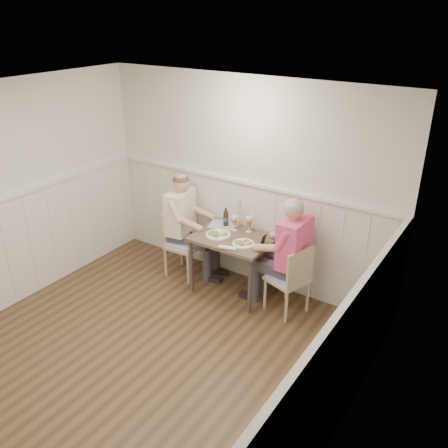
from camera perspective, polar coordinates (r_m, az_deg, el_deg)
name	(u,v)px	position (r m, az deg, el deg)	size (l,w,h in m)	color
ground_plane	(126,372)	(5.01, -11.68, -17.02)	(4.50, 4.50, 0.00)	#422E1D
room_shell	(111,234)	(4.16, -13.46, -1.21)	(4.04, 4.54, 2.60)	silver
wainscot	(167,282)	(4.99, -6.85, -6.89)	(4.00, 4.49, 1.34)	silver
dining_table	(233,244)	(5.77, 1.09, -2.45)	(0.95, 0.70, 0.75)	brown
chair_right	(291,277)	(5.50, 8.05, -6.35)	(0.52, 0.52, 0.87)	tan
chair_left	(181,240)	(6.25, -5.25, -1.97)	(0.44, 0.44, 0.90)	tan
man_in_pink	(289,263)	(5.52, 7.85, -4.71)	(0.66, 0.46, 1.43)	#3F3F47
diner_cream	(184,232)	(6.26, -4.84, -0.91)	(0.70, 0.50, 1.41)	#3F3F47
plate_man	(243,243)	(5.55, 2.25, -2.27)	(0.26, 0.26, 0.07)	white
plate_diner	(217,234)	(5.75, -0.87, -1.17)	(0.31, 0.31, 0.08)	white
beer_glass_a	(249,222)	(5.80, 3.04, 0.24)	(0.08, 0.08, 0.20)	silver
beer_glass_b	(234,221)	(5.84, 1.27, 0.38)	(0.08, 0.08, 0.19)	silver
beer_bottle	(226,218)	(5.97, 0.22, 0.74)	(0.07, 0.07, 0.24)	#302010
rolled_napkin	(228,248)	(5.43, 0.44, -2.88)	(0.22, 0.10, 0.05)	white
grass_vase	(238,214)	(5.92, 1.65, 1.25)	(0.05, 0.05, 0.40)	silver
gingham_mat	(223,225)	(6.04, -0.12, -0.09)	(0.41, 0.36, 0.01)	#5662A4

